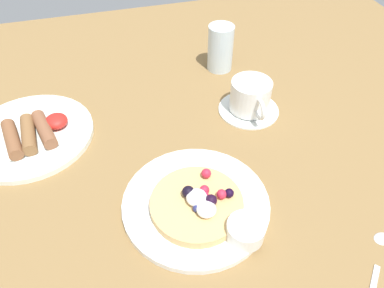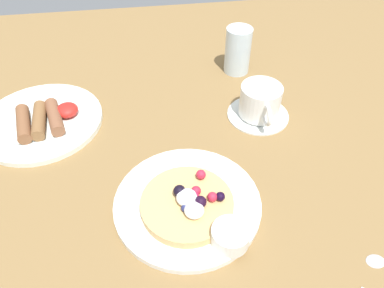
{
  "view_description": "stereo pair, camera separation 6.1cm",
  "coord_description": "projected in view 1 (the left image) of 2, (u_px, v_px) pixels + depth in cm",
  "views": [
    {
      "loc": [
        -7.13,
        -44.39,
        49.18
      ],
      "look_at": [
        5.52,
        0.04,
        4.0
      ],
      "focal_mm": 33.93,
      "sensor_mm": 36.0,
      "label": 1
    },
    {
      "loc": [
        -1.19,
        -45.67,
        49.18
      ],
      "look_at": [
        5.52,
        0.04,
        4.0
      ],
      "focal_mm": 33.93,
      "sensor_mm": 36.0,
      "label": 2
    }
  ],
  "objects": [
    {
      "name": "ground_plane",
      "position": [
        164.0,
        171.0,
        0.67
      ],
      "size": [
        164.63,
        136.19,
        3.0
      ],
      "primitive_type": "cube",
      "color": "olive"
    },
    {
      "name": "breakfast_plate",
      "position": [
        29.0,
        135.0,
        0.71
      ],
      "size": [
        24.77,
        24.77,
        1.15
      ],
      "primitive_type": "cylinder",
      "color": "white",
      "rests_on": "ground_plane"
    },
    {
      "name": "teaspoon",
      "position": [
        379.0,
        259.0,
        0.53
      ],
      "size": [
        12.43,
        12.09,
        0.6
      ],
      "color": "silver",
      "rests_on": "ground_plane"
    },
    {
      "name": "coffee_cup",
      "position": [
        251.0,
        95.0,
        0.75
      ],
      "size": [
        8.36,
        11.58,
        6.47
      ],
      "color": "white",
      "rests_on": "coffee_saucer"
    },
    {
      "name": "syrup_ramekin",
      "position": [
        245.0,
        231.0,
        0.53
      ],
      "size": [
        5.7,
        5.7,
        2.92
      ],
      "color": "white",
      "rests_on": "pancake_plate"
    },
    {
      "name": "water_glass",
      "position": [
        220.0,
        48.0,
        0.86
      ],
      "size": [
        6.04,
        6.04,
        10.93
      ],
      "primitive_type": "cylinder",
      "color": "silver",
      "rests_on": "ground_plane"
    },
    {
      "name": "pancake_plate",
      "position": [
        196.0,
        203.0,
        0.6
      ],
      "size": [
        24.12,
        24.12,
        1.18
      ],
      "primitive_type": "cylinder",
      "color": "white",
      "rests_on": "ground_plane"
    },
    {
      "name": "fried_breakfast",
      "position": [
        31.0,
        134.0,
        0.69
      ],
      "size": [
        13.92,
        11.39,
        2.77
      ],
      "color": "brown",
      "rests_on": "breakfast_plate"
    },
    {
      "name": "pancake_with_berries",
      "position": [
        198.0,
        203.0,
        0.57
      ],
      "size": [
        14.9,
        14.9,
        3.6
      ],
      "color": "tan",
      "rests_on": "pancake_plate"
    },
    {
      "name": "coffee_saucer",
      "position": [
        248.0,
        109.0,
        0.77
      ],
      "size": [
        12.82,
        12.82,
        0.75
      ],
      "primitive_type": "cylinder",
      "color": "white",
      "rests_on": "ground_plane"
    }
  ]
}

